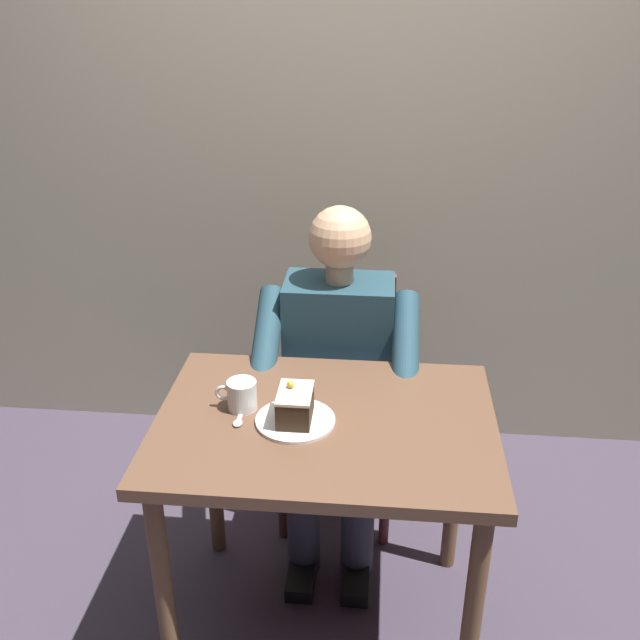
% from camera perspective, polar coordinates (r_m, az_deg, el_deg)
% --- Properties ---
extents(ground_plane, '(14.00, 14.00, 0.00)m').
position_cam_1_polar(ground_plane, '(2.44, 0.36, -22.84)').
color(ground_plane, '#433A49').
extents(cafe_rear_panel, '(6.40, 0.12, 3.00)m').
position_cam_1_polar(cafe_rear_panel, '(2.78, 2.66, 18.90)').
color(cafe_rear_panel, '#B2AC8D').
rests_on(cafe_rear_panel, ground).
extents(dining_table, '(0.92, 0.68, 0.75)m').
position_cam_1_polar(dining_table, '(2.00, 0.41, -10.55)').
color(dining_table, brown).
rests_on(dining_table, ground).
extents(chair, '(0.42, 0.42, 0.88)m').
position_cam_1_polar(chair, '(2.60, 1.59, -5.42)').
color(chair, brown).
rests_on(chair, ground).
extents(seated_person, '(0.53, 0.58, 1.19)m').
position_cam_1_polar(seated_person, '(2.39, 1.34, -4.80)').
color(seated_person, '#244451').
rests_on(seated_person, ground).
extents(dessert_plate, '(0.22, 0.22, 0.01)m').
position_cam_1_polar(dessert_plate, '(1.93, -1.99, -8.05)').
color(dessert_plate, white).
rests_on(dessert_plate, dining_table).
extents(cake_slice, '(0.09, 0.13, 0.11)m').
position_cam_1_polar(cake_slice, '(1.90, -2.02, -6.84)').
color(cake_slice, '#322316').
rests_on(cake_slice, dessert_plate).
extents(coffee_cup, '(0.12, 0.08, 0.08)m').
position_cam_1_polar(coffee_cup, '(1.98, -6.33, -5.96)').
color(coffee_cup, silver).
rests_on(coffee_cup, dining_table).
extents(dessert_spoon, '(0.03, 0.14, 0.01)m').
position_cam_1_polar(dessert_spoon, '(1.96, -6.44, -7.72)').
color(dessert_spoon, silver).
rests_on(dessert_spoon, dining_table).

